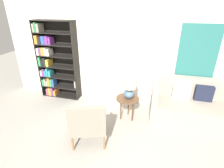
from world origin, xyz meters
TOP-DOWN VIEW (x-y plane):
  - ground_plane at (0.00, 0.00)m, footprint 14.00×14.00m
  - wall_back at (0.03, 2.03)m, footprint 6.40×0.08m
  - bookshelf at (-1.92, 1.85)m, footprint 1.07×0.30m
  - armchair at (-0.33, 0.31)m, footprint 0.79×0.79m
  - couch at (1.52, 1.59)m, footprint 1.66×0.84m
  - side_table at (0.19, 1.27)m, footprint 0.50×0.50m
  - table_lamp at (0.21, 1.29)m, footprint 0.31×0.31m

SIDE VIEW (x-z plane):
  - ground_plane at x=0.00m, z-range 0.00..0.00m
  - couch at x=1.52m, z-range -0.11..0.80m
  - side_table at x=0.19m, z-range 0.20..0.72m
  - armchair at x=-0.33m, z-range 0.04..0.91m
  - table_lamp at x=0.21m, z-range 0.55..1.00m
  - bookshelf at x=-1.92m, z-range -0.02..2.00m
  - wall_back at x=0.03m, z-range 0.00..2.70m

